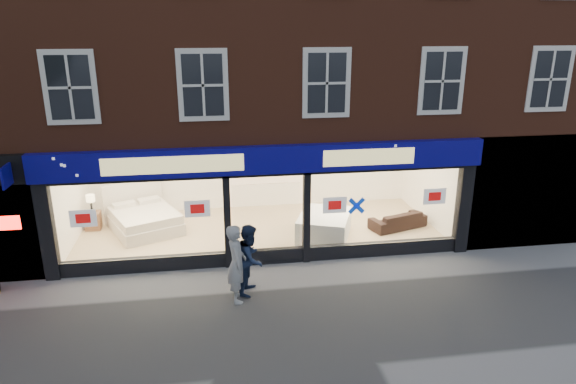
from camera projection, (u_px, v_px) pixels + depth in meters
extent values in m
plane|color=gray|center=(284.00, 325.00, 11.06)|extent=(120.00, 120.00, 0.00)
cube|color=tan|center=(260.00, 231.00, 15.97)|extent=(11.00, 4.50, 0.10)
cube|color=brown|center=(250.00, 7.00, 15.55)|extent=(19.00, 8.00, 6.70)
cube|color=#0A087B|center=(267.00, 160.00, 12.84)|extent=(11.40, 0.28, 0.70)
cube|color=black|center=(268.00, 256.00, 13.89)|extent=(11.00, 0.18, 0.40)
cube|color=black|center=(47.00, 231.00, 12.72)|extent=(0.35, 0.30, 2.60)
cube|color=black|center=(463.00, 208.00, 14.32)|extent=(0.35, 0.30, 2.60)
cube|color=white|center=(140.00, 221.00, 12.95)|extent=(4.20, 0.02, 2.10)
cube|color=white|center=(387.00, 207.00, 13.90)|extent=(4.20, 0.02, 2.10)
cube|color=white|center=(267.00, 221.00, 13.75)|extent=(1.80, 0.02, 2.10)
cube|color=silver|center=(253.00, 172.00, 17.69)|extent=(11.00, 0.20, 2.60)
cube|color=#FFEAC6|center=(258.00, 151.00, 15.17)|extent=(11.00, 4.50, 0.12)
cube|color=#FF140C|center=(5.00, 223.00, 12.40)|extent=(0.70, 0.04, 0.35)
cube|color=black|center=(527.00, 191.00, 14.64)|extent=(4.00, 0.40, 3.30)
cube|color=beige|center=(146.00, 225.00, 15.81)|extent=(2.51, 2.67, 0.37)
cube|color=beige|center=(145.00, 215.00, 15.71)|extent=(2.41, 2.56, 0.26)
cube|color=beige|center=(133.00, 201.00, 16.56)|extent=(1.78, 0.88, 1.27)
cube|color=beige|center=(124.00, 205.00, 16.05)|extent=(0.76, 0.59, 0.13)
cube|color=beige|center=(149.00, 200.00, 16.46)|extent=(0.76, 0.59, 0.13)
cube|color=brown|center=(93.00, 221.00, 15.90)|extent=(0.45, 0.45, 0.55)
cube|color=white|center=(324.00, 233.00, 15.38)|extent=(1.98, 2.20, 0.24)
cube|color=white|center=(324.00, 225.00, 15.30)|extent=(1.98, 2.20, 0.24)
cube|color=white|center=(324.00, 218.00, 15.23)|extent=(1.98, 2.20, 0.24)
imported|color=black|center=(398.00, 220.00, 16.01)|extent=(1.93, 1.21, 0.53)
imported|color=#999CA0|center=(237.00, 263.00, 11.80)|extent=(0.45, 0.69, 1.88)
imported|color=#172443|center=(250.00, 259.00, 12.21)|extent=(0.90, 1.01, 1.72)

